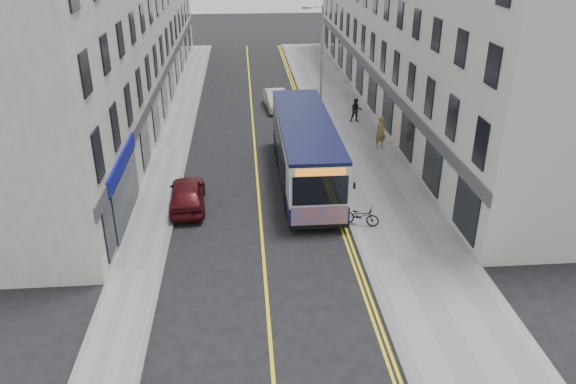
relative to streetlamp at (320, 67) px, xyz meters
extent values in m
plane|color=black|center=(-4.17, -14.00, -4.38)|extent=(140.00, 140.00, 0.00)
cube|color=gray|center=(2.08, -2.00, -4.32)|extent=(4.50, 64.00, 0.12)
cube|color=gray|center=(-9.17, -2.00, -4.32)|extent=(2.00, 64.00, 0.12)
cube|color=slate|center=(-0.17, -2.00, -4.32)|extent=(0.18, 64.00, 0.13)
cube|color=slate|center=(-8.17, -2.00, -4.32)|extent=(0.18, 64.00, 0.13)
cube|color=yellow|center=(-4.17, -2.00, -4.38)|extent=(0.12, 64.00, 0.01)
cube|color=yellow|center=(-0.62, -2.00, -4.38)|extent=(0.10, 64.00, 0.01)
cube|color=yellow|center=(-0.42, -2.00, -4.38)|extent=(0.10, 64.00, 0.01)
cube|color=silver|center=(7.33, 7.00, 2.12)|extent=(6.00, 46.00, 13.00)
cube|color=white|center=(-13.17, 7.00, 2.12)|extent=(6.00, 46.00, 13.00)
cylinder|color=#9A9EA2|center=(0.08, 0.00, -0.38)|extent=(0.14, 0.14, 8.00)
cylinder|color=#9A9EA2|center=(-0.42, 0.00, 3.52)|extent=(1.00, 0.08, 0.08)
cube|color=#9A9EA2|center=(-0.92, 0.00, 3.47)|extent=(0.50, 0.18, 0.12)
cube|color=#0B0E33|center=(-1.69, -7.20, -3.54)|extent=(2.62, 11.53, 0.94)
cube|color=silver|center=(-1.69, -7.20, -2.13)|extent=(2.62, 11.53, 1.89)
cube|color=#0B0E33|center=(-1.69, -7.20, -1.10)|extent=(2.64, 11.53, 0.17)
cube|color=black|center=(-3.02, -6.57, -2.34)|extent=(0.04, 9.02, 1.21)
cube|color=black|center=(-0.36, -6.57, -2.34)|extent=(0.04, 9.02, 1.21)
cube|color=black|center=(-1.69, -12.98, -2.23)|extent=(2.36, 0.04, 1.31)
cube|color=#DD4C12|center=(-1.69, -12.98, -3.49)|extent=(2.46, 0.04, 1.00)
cube|color=orange|center=(-1.69, -12.99, -1.39)|extent=(2.10, 0.04, 0.29)
cylinder|color=black|center=(-2.87, -10.66, -3.86)|extent=(0.29, 1.05, 1.05)
cylinder|color=black|center=(-0.50, -10.66, -3.86)|extent=(0.29, 1.05, 1.05)
cylinder|color=black|center=(-2.87, -4.89, -3.86)|extent=(0.29, 1.05, 1.05)
cylinder|color=black|center=(-0.50, -4.89, -3.86)|extent=(0.29, 1.05, 1.05)
cylinder|color=black|center=(-2.87, -3.01, -3.86)|extent=(0.29, 1.05, 1.05)
cylinder|color=black|center=(-0.50, -3.01, -3.86)|extent=(0.29, 1.05, 1.05)
imported|color=black|center=(0.23, -12.36, -3.82)|extent=(1.78, 1.19, 0.88)
imported|color=olive|center=(3.31, -3.01, -3.28)|extent=(0.83, 0.67, 1.97)
imported|color=black|center=(2.81, 2.04, -3.46)|extent=(0.82, 0.65, 1.60)
imported|color=silver|center=(-2.37, 5.87, -3.71)|extent=(1.76, 4.18, 1.34)
imported|color=#490C11|center=(-7.57, -9.76, -3.68)|extent=(1.87, 4.20, 1.40)
camera|label=1|loc=(-4.77, -34.02, 7.79)|focal=35.00mm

